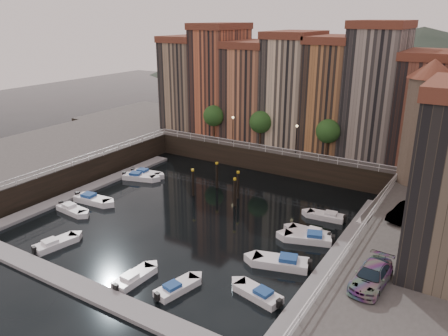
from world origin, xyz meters
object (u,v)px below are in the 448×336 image
Objects in this scene: boat_left_3 at (139,177)px; car_b at (405,213)px; gangway at (380,199)px; car_a at (428,190)px; boat_left_2 at (92,199)px; boat_left_1 at (72,209)px; corner_tower at (426,121)px; car_c at (371,277)px; mooring_pilings at (220,184)px.

car_b is at bearing -18.45° from boat_left_3.
car_a is (4.57, 0.56, 1.87)m from gangway.
boat_left_3 is 1.04× the size of car_a.
boat_left_2 is at bearing -103.18° from boat_left_3.
gangway reaches higher than boat_left_3.
car_a is at bearing 100.92° from car_b.
car_a is at bearing 32.96° from boat_left_1.
car_b is at bearing -86.52° from corner_tower.
corner_tower is at bearing 95.68° from car_c.
mooring_pilings is at bearing -13.35° from boat_left_3.
boat_left_1 is (-29.67, -17.42, -1.58)m from gangway.
boat_left_3 is at bearing -176.48° from mooring_pilings.
boat_left_1 is at bearing -149.59° from gangway.
gangway is 1.65× the size of car_c.
corner_tower is 3.17× the size of boat_left_1.
corner_tower reaches higher than gangway.
boat_left_1 is 0.88× the size of boat_left_2.
car_c reaches higher than gangway.
car_c is (21.33, -14.07, 2.08)m from mooring_pilings.
car_a is at bearing 91.09° from car_c.
gangway is 30.89m from boat_left_3.
boat_left_3 is 34.09m from car_b.
boat_left_3 reaches higher than boat_left_1.
corner_tower reaches higher than car_a.
corner_tower reaches higher than mooring_pilings.
car_c is (33.23, -1.44, 3.40)m from boat_left_1.
corner_tower is at bearing 57.20° from gangway.
boat_left_1 is at bearing -92.85° from boat_left_2.
mooring_pilings is at bearing -164.94° from gangway.
mooring_pilings is 12.66m from boat_left_3.
gangway is at bearing 137.78° from car_b.
boat_left_3 is at bearing 88.88° from boat_left_2.
car_b is (0.67, -10.99, -6.48)m from corner_tower.
car_b is at bearing 94.02° from car_c.
boat_left_1 is at bearing -134.70° from car_a.
car_b is at bearing -80.46° from car_a.
gangway is at bearing 20.83° from boat_left_2.
mooring_pilings is 1.26× the size of boat_left_2.
corner_tower is at bearing 130.52° from car_a.
corner_tower is at bearing 112.46° from car_b.
car_c reaches higher than boat_left_3.
boat_left_2 is 1.15× the size of car_b.
gangway reaches higher than boat_left_2.
boat_left_2 reaches higher than boat_left_3.
car_c is at bearing -38.29° from boat_left_3.
corner_tower is 2.77× the size of boat_left_2.
boat_left_1 is 38.83m from car_a.
gangway is 1.33× the size of mooring_pilings.
boat_left_2 is 8.76m from boat_left_3.
car_b reaches higher than boat_left_2.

